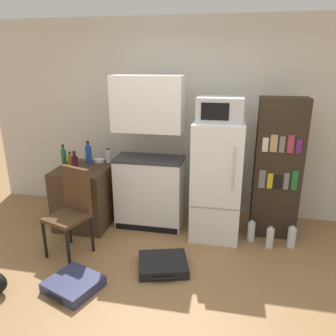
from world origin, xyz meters
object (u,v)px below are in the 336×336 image
object	(u,v)px
bottle_ketchup_red	(75,166)
refrigerator	(217,180)
microwave	(220,109)
bookshelf	(277,169)
kitchen_hutch	(149,160)
suitcase_large_flat	(74,284)
bottle_blue_soda	(89,154)
side_table	(86,196)
bottle_amber_beer	(70,161)
chair	(72,205)
bottle_clear_short	(109,157)
bottle_wine_dark	(75,165)
bowl	(99,161)
suitcase_small_flat	(163,264)
bottle_green_tall	(64,157)
water_bottle_back	(292,237)
water_bottle_middle	(251,231)
water_bottle_front	(270,237)

from	to	relation	value
bottle_ketchup_red	refrigerator	bearing A→B (deg)	7.23
microwave	bookshelf	distance (m)	1.03
kitchen_hutch	suitcase_large_flat	xyz separation A→B (m)	(-0.40, -1.45, -0.85)
bookshelf	bottle_blue_soda	distance (m)	2.42
side_table	suitcase_large_flat	distance (m)	1.42
bottle_amber_beer	chair	distance (m)	0.74
bookshelf	microwave	bearing A→B (deg)	-167.65
bottle_ketchup_red	bottle_clear_short	distance (m)	0.51
bottle_clear_short	bottle_wine_dark	xyz separation A→B (m)	(-0.21, -0.55, 0.04)
suitcase_large_flat	bowl	bearing A→B (deg)	122.93
refrigerator	bottle_ketchup_red	world-z (taller)	refrigerator
bottle_blue_soda	suitcase_small_flat	bearing A→B (deg)	-38.96
bookshelf	bowl	xyz separation A→B (m)	(-2.32, 0.06, -0.05)
bottle_blue_soda	bowl	world-z (taller)	bottle_blue_soda
bottle_blue_soda	suitcase_small_flat	size ratio (longest dim) A/B	0.51
bookshelf	bottle_green_tall	world-z (taller)	bookshelf
water_bottle_back	bottle_green_tall	bearing A→B (deg)	178.60
bookshelf	chair	bearing A→B (deg)	-158.91
side_table	bowl	xyz separation A→B (m)	(0.11, 0.27, 0.42)
side_table	kitchen_hutch	distance (m)	0.99
bottle_green_tall	chair	size ratio (longest dim) A/B	0.30
bottle_wine_dark	suitcase_large_flat	world-z (taller)	bottle_wine_dark
bowl	chair	xyz separation A→B (m)	(0.05, -0.93, -0.24)
microwave	water_bottle_middle	bearing A→B (deg)	-10.68
bookshelf	water_bottle_front	size ratio (longest dim) A/B	5.57
side_table	water_bottle_front	world-z (taller)	side_table
bottle_green_tall	suitcase_large_flat	xyz separation A→B (m)	(0.70, -1.29, -0.87)
side_table	chair	world-z (taller)	chair
microwave	chair	bearing A→B (deg)	-155.19
bottle_ketchup_red	bottle_green_tall	xyz separation A→B (m)	(-0.23, 0.15, 0.05)
bookshelf	water_bottle_front	world-z (taller)	bookshelf
refrigerator	bottle_clear_short	distance (m)	1.49
bookshelf	bottle_blue_soda	xyz separation A→B (m)	(-2.42, -0.04, 0.07)
bottle_ketchup_red	bottle_green_tall	world-z (taller)	bottle_green_tall
bottle_ketchup_red	chair	size ratio (longest dim) A/B	0.18
bookshelf	bottle_clear_short	world-z (taller)	bookshelf
water_bottle_middle	water_bottle_back	size ratio (longest dim) A/B	0.99
bookshelf	bowl	distance (m)	2.32
water_bottle_front	water_bottle_middle	size ratio (longest dim) A/B	1.01
bottle_wine_dark	bowl	bearing A→B (deg)	82.66
refrigerator	chair	size ratio (longest dim) A/B	1.45
chair	bowl	bearing A→B (deg)	112.38
bowl	water_bottle_front	distance (m)	2.41
microwave	suitcase_large_flat	distance (m)	2.41
bottle_blue_soda	water_bottle_back	bearing A→B (deg)	-5.53
refrigerator	bowl	xyz separation A→B (m)	(-1.60, 0.21, 0.09)
bottle_ketchup_red	chair	xyz separation A→B (m)	(0.19, -0.50, -0.29)
bottle_wine_dark	chair	size ratio (longest dim) A/B	0.29
bottle_green_tall	chair	distance (m)	0.84
microwave	bottle_blue_soda	bearing A→B (deg)	176.14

